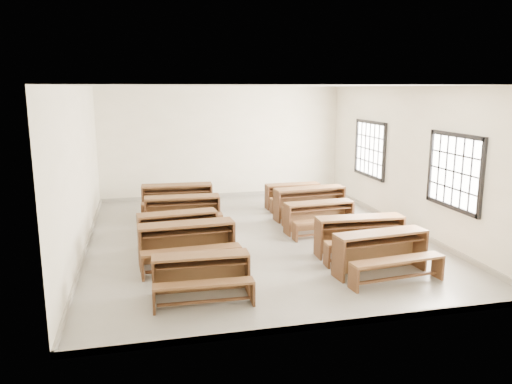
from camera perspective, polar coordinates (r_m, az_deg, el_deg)
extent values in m
plane|color=gray|center=(10.78, 0.00, -5.21)|extent=(8.50, 8.50, 0.00)
cube|color=silver|center=(10.31, 0.00, 11.92)|extent=(7.00, 8.50, 0.05)
cube|color=silver|center=(14.54, -3.84, 5.66)|extent=(7.00, 0.05, 3.20)
cube|color=silver|center=(6.46, 8.62, -2.31)|extent=(7.00, 0.05, 3.20)
cube|color=silver|center=(10.21, -19.36, 2.37)|extent=(0.05, 8.50, 3.20)
cube|color=silver|center=(11.71, 16.82, 3.68)|extent=(0.05, 8.50, 3.20)
cube|color=gray|center=(14.79, -3.76, -0.32)|extent=(7.00, 0.04, 0.10)
cube|color=gray|center=(7.00, 8.23, -14.72)|extent=(7.00, 0.04, 0.10)
cube|color=gray|center=(10.56, -18.81, -5.94)|extent=(0.04, 8.50, 0.10)
cube|color=gray|center=(12.02, 16.40, -3.65)|extent=(0.04, 8.50, 0.10)
cube|color=white|center=(10.21, 21.81, 2.19)|extent=(0.02, 1.50, 1.30)
cube|color=black|center=(10.11, 22.02, 6.04)|extent=(0.06, 1.62, 0.08)
cube|color=black|center=(10.33, 21.43, -1.59)|extent=(0.06, 1.62, 0.08)
cube|color=black|center=(9.57, 24.39, 1.38)|extent=(0.06, 0.08, 1.46)
cube|color=black|center=(10.85, 19.35, 2.89)|extent=(0.06, 0.08, 1.46)
cube|color=white|center=(13.28, 12.94, 4.80)|extent=(0.02, 1.50, 1.30)
cube|color=black|center=(13.21, 13.01, 7.77)|extent=(0.06, 1.62, 0.08)
cube|color=black|center=(13.37, 12.73, 1.87)|extent=(0.06, 1.62, 0.08)
cube|color=black|center=(12.58, 14.44, 4.34)|extent=(0.06, 0.08, 1.46)
cube|color=black|center=(13.98, 11.45, 5.21)|extent=(0.06, 0.08, 1.46)
cube|color=brown|center=(7.73, -6.34, -7.22)|extent=(1.49, 0.42, 0.04)
cube|color=brown|center=(8.00, -6.39, -9.09)|extent=(1.48, 0.09, 0.63)
cube|color=#4C2E1A|center=(7.82, -11.64, -9.76)|extent=(0.05, 0.37, 0.63)
cube|color=#4C2E1A|center=(7.93, -1.02, -9.20)|extent=(0.05, 0.37, 0.63)
cube|color=#4C2E1A|center=(7.76, -6.31, -8.17)|extent=(1.38, 0.32, 0.02)
cube|color=brown|center=(7.40, -5.98, -10.39)|extent=(1.49, 0.31, 0.04)
cube|color=#4C2E1A|center=(7.46, -11.60, -12.03)|extent=(0.05, 0.26, 0.35)
cube|color=#4C2E1A|center=(7.57, -0.39, -11.40)|extent=(0.05, 0.26, 0.35)
cube|color=#4C2E1A|center=(7.51, -5.93, -12.35)|extent=(1.37, 0.09, 0.04)
cube|color=brown|center=(9.09, -7.97, -3.64)|extent=(1.74, 0.53, 0.04)
cube|color=brown|center=(9.39, -8.09, -5.61)|extent=(1.72, 0.15, 0.73)
cube|color=#4C2E1A|center=(9.12, -13.15, -6.33)|extent=(0.07, 0.43, 0.73)
cube|color=#4C2E1A|center=(9.36, -2.80, -5.56)|extent=(0.07, 0.43, 0.73)
cube|color=#4C2E1A|center=(9.11, -7.92, -4.59)|extent=(1.61, 0.42, 0.02)
cube|color=brown|center=(8.69, -7.37, -6.59)|extent=(1.74, 0.40, 0.04)
cube|color=#4C2E1A|center=(8.68, -12.86, -8.40)|extent=(0.06, 0.30, 0.41)
cube|color=#4C2E1A|center=(8.92, -1.96, -7.53)|extent=(0.06, 0.30, 0.41)
cube|color=#4C2E1A|center=(8.79, -7.31, -8.59)|extent=(1.59, 0.15, 0.04)
cube|color=brown|center=(10.14, -8.99, -2.41)|extent=(1.61, 0.55, 0.04)
cube|color=brown|center=(10.40, -9.10, -4.07)|extent=(1.57, 0.20, 0.67)
cube|color=#4C2E1A|center=(10.14, -13.22, -4.67)|extent=(0.08, 0.40, 0.67)
cube|color=#4C2E1A|center=(10.39, -4.74, -3.98)|extent=(0.08, 0.40, 0.67)
cube|color=#4C2E1A|center=(10.16, -8.95, -3.19)|extent=(1.48, 0.44, 0.02)
cube|color=brown|center=(9.76, -8.43, -4.76)|extent=(1.60, 0.43, 0.04)
cube|color=#4C2E1A|center=(9.72, -12.88, -6.28)|extent=(0.07, 0.28, 0.37)
cube|color=#4C2E1A|center=(9.98, -4.03, -5.52)|extent=(0.07, 0.28, 0.37)
cube|color=#4C2E1A|center=(9.85, -8.38, -6.41)|extent=(1.46, 0.20, 0.04)
cube|color=brown|center=(11.40, -8.44, -0.57)|extent=(1.70, 0.47, 0.04)
cube|color=brown|center=(11.67, -8.44, -2.19)|extent=(1.68, 0.09, 0.72)
cube|color=#4C2E1A|center=(11.47, -12.48, -2.58)|extent=(0.06, 0.42, 0.72)
cube|color=#4C2E1A|center=(11.55, -4.31, -2.23)|extent=(0.06, 0.42, 0.72)
cube|color=#4C2E1A|center=(11.41, -8.41, -1.31)|extent=(1.57, 0.36, 0.02)
cube|color=brown|center=(10.97, -8.24, -2.75)|extent=(1.69, 0.35, 0.04)
cube|color=#4C2E1A|center=(11.02, -12.48, -4.04)|extent=(0.05, 0.30, 0.40)
cube|color=#4C2E1A|center=(11.10, -3.97, -3.66)|extent=(0.05, 0.30, 0.40)
cube|color=#4C2E1A|center=(11.05, -8.19, -4.33)|extent=(1.56, 0.10, 0.04)
cube|color=brown|center=(12.65, -9.04, 0.78)|extent=(1.77, 0.52, 0.04)
cube|color=brown|center=(12.92, -9.01, -0.77)|extent=(1.75, 0.12, 0.74)
cube|color=#4C2E1A|center=(12.74, -12.81, -1.10)|extent=(0.06, 0.44, 0.74)
cube|color=#4C2E1A|center=(12.78, -5.16, -0.81)|extent=(0.06, 0.44, 0.74)
cube|color=#4C2E1A|center=(12.66, -9.01, 0.08)|extent=(1.63, 0.40, 0.02)
cube|color=brown|center=(12.19, -8.91, -1.21)|extent=(1.76, 0.39, 0.04)
cube|color=#4C2E1A|center=(12.25, -12.86, -2.40)|extent=(0.06, 0.31, 0.41)
cube|color=#4C2E1A|center=(12.30, -4.91, -2.09)|extent=(0.06, 0.31, 0.41)
cube|color=#4C2E1A|center=(12.27, -8.86, -2.70)|extent=(1.62, 0.13, 0.04)
cube|color=brown|center=(8.81, 14.11, -4.57)|extent=(1.70, 0.59, 0.04)
cube|color=brown|center=(9.07, 13.34, -6.53)|extent=(1.66, 0.22, 0.71)
cube|color=#4C2E1A|center=(8.52, 9.39, -7.58)|extent=(0.09, 0.42, 0.71)
cube|color=#4C2E1A|center=(9.38, 18.16, -6.20)|extent=(0.09, 0.42, 0.71)
cube|color=#4C2E1A|center=(8.84, 14.14, -5.51)|extent=(1.56, 0.47, 0.02)
cube|color=brown|center=(8.51, 15.90, -7.47)|extent=(1.68, 0.47, 0.04)
cube|color=#4C2E1A|center=(8.16, 11.08, -9.70)|extent=(0.07, 0.29, 0.39)
cube|color=#4C2E1A|center=(9.05, 20.06, -8.03)|extent=(0.07, 0.29, 0.39)
cube|color=#4C2E1A|center=(8.61, 15.78, -9.43)|extent=(1.53, 0.22, 0.04)
cube|color=brown|center=(9.71, 11.80, -2.88)|extent=(1.70, 0.49, 0.04)
cube|color=brown|center=(9.98, 11.29, -4.72)|extent=(1.68, 0.11, 0.71)
cube|color=#4C2E1A|center=(9.54, 7.13, -5.36)|extent=(0.06, 0.42, 0.71)
cube|color=#4C2E1A|center=(10.15, 16.01, -4.68)|extent=(0.06, 0.42, 0.71)
cube|color=#4C2E1A|center=(9.73, 11.81, -3.75)|extent=(1.57, 0.38, 0.02)
cube|color=brown|center=(9.34, 12.92, -5.54)|extent=(1.69, 0.37, 0.04)
cube|color=#4C2E1A|center=(9.12, 8.09, -7.24)|extent=(0.05, 0.30, 0.40)
cube|color=#4C2E1A|center=(9.76, 17.31, -6.39)|extent=(0.05, 0.30, 0.40)
cube|color=#4C2E1A|center=(9.44, 12.83, -7.36)|extent=(1.56, 0.12, 0.04)
cube|color=brown|center=(11.10, 7.22, -1.21)|extent=(1.56, 0.49, 0.04)
cube|color=brown|center=(11.34, 6.82, -2.72)|extent=(1.53, 0.14, 0.65)
cube|color=#4C2E1A|center=(10.91, 3.58, -3.25)|extent=(0.06, 0.39, 0.65)
cube|color=#4C2E1A|center=(11.51, 10.58, -2.63)|extent=(0.06, 0.39, 0.65)
cube|color=#4C2E1A|center=(11.12, 7.24, -1.90)|extent=(1.44, 0.38, 0.02)
cube|color=brown|center=(10.76, 8.20, -3.24)|extent=(1.55, 0.37, 0.04)
cube|color=#4C2E1A|center=(10.52, 4.47, -4.64)|extent=(0.06, 0.27, 0.36)
cube|color=#4C2E1A|center=(11.14, 11.67, -3.91)|extent=(0.06, 0.27, 0.36)
cube|color=#4C2E1A|center=(10.84, 8.16, -4.71)|extent=(1.42, 0.14, 0.04)
cube|color=brown|center=(12.18, 6.15, 0.42)|extent=(1.77, 0.58, 0.04)
cube|color=brown|center=(12.44, 5.74, -1.18)|extent=(1.74, 0.18, 0.74)
cube|color=#4C2E1A|center=(11.95, 2.38, -1.67)|extent=(0.08, 0.44, 0.74)
cube|color=#4C2E1A|center=(12.63, 9.63, -1.09)|extent=(0.08, 0.44, 0.74)
cube|color=#4C2E1A|center=(12.19, 6.17, -0.30)|extent=(1.63, 0.46, 0.02)
cube|color=brown|center=(11.78, 7.16, -1.63)|extent=(1.76, 0.45, 0.04)
cube|color=#4C2E1A|center=(11.51, 3.30, -3.05)|extent=(0.07, 0.31, 0.41)
cube|color=#4C2E1A|center=(12.21, 10.75, -2.37)|extent=(0.07, 0.31, 0.41)
cube|color=#4C2E1A|center=(11.86, 7.12, -3.16)|extent=(1.61, 0.19, 0.04)
cube|color=brown|center=(13.31, 4.21, 0.88)|extent=(1.46, 0.39, 0.04)
cube|color=brown|center=(13.53, 3.97, -0.35)|extent=(1.45, 0.06, 0.62)
cube|color=#4C2E1A|center=(13.18, 1.26, -0.65)|extent=(0.04, 0.36, 0.62)
cube|color=#4C2E1A|center=(13.61, 7.01, -0.33)|extent=(0.04, 0.36, 0.62)
cube|color=#4C2E1A|center=(13.32, 4.22, 0.33)|extent=(1.35, 0.29, 0.02)
cube|color=brown|center=(12.96, 4.81, -0.67)|extent=(1.46, 0.28, 0.04)
cube|color=#4C2E1A|center=(12.79, 1.79, -1.67)|extent=(0.04, 0.25, 0.34)
cube|color=#4C2E1A|center=(13.24, 7.69, -1.30)|extent=(0.04, 0.25, 0.34)
cube|color=#4C2E1A|center=(13.02, 4.78, -1.83)|extent=(1.34, 0.07, 0.04)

